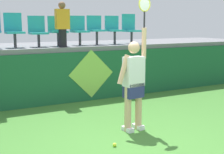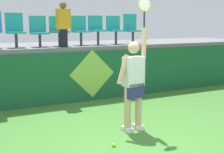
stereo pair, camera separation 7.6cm
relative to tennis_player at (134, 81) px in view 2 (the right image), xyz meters
The scene contains 15 objects.
ground_plane 1.22m from the tennis_player, 121.72° to the right, with size 40.00×40.00×0.00m, color #3D752D.
court_back_wall 2.67m from the tennis_player, 98.63° to the left, with size 13.59×0.20×1.30m, color #195633.
spectator_platform 3.88m from the tennis_player, 95.91° to the left, with size 13.59×2.53×0.12m, color slate.
tennis_player is the anchor object (origin of this frame).
tennis_ball 1.30m from the tennis_player, 141.39° to the right, with size 0.07×0.07×0.07m, color #D1E533.
water_bottle 2.89m from the tennis_player, 97.70° to the left, with size 0.08×0.08×0.26m, color #338CE5.
stadium_chair_2 3.70m from the tennis_player, 115.52° to the left, with size 0.44×0.42×0.87m.
stadium_chair_3 3.48m from the tennis_player, 106.37° to the left, with size 0.44×0.42×0.80m.
stadium_chair_4 3.38m from the tennis_player, 97.45° to the left, with size 0.44×0.42×0.79m.
stadium_chair_5 3.36m from the tennis_player, 86.56° to the left, with size 0.44×0.42×0.81m.
stadium_chair_6 3.43m from the tennis_player, 77.62° to the left, with size 0.44×0.42×0.82m.
stadium_chair_7 3.59m from the tennis_player, 68.39° to the left, with size 0.44×0.42×0.82m.
stadium_chair_8 3.84m from the tennis_player, 60.25° to the left, with size 0.44×0.42×0.88m.
spectator_1 3.02m from the tennis_player, 98.58° to the left, with size 0.34×0.20×1.14m.
wall_signage_mount 2.70m from the tennis_player, 84.53° to the left, with size 1.27×0.01×1.35m.
Camera 2 is at (-2.59, -4.34, 2.05)m, focal length 50.41 mm.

